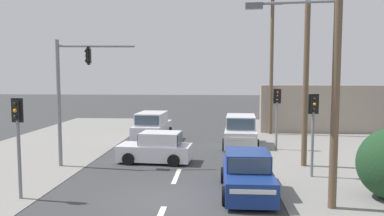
{
  "coord_description": "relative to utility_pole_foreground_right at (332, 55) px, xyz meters",
  "views": [
    {
      "loc": [
        1.77,
        -12.77,
        4.34
      ],
      "look_at": [
        0.6,
        4.0,
        2.87
      ],
      "focal_mm": 35.0,
      "sensor_mm": 36.0,
      "label": 1
    }
  ],
  "objects": [
    {
      "name": "utility_pole_foreground_right",
      "position": [
        0.0,
        0.0,
        0.0
      ],
      "size": [
        3.78,
        0.55,
        9.24
      ],
      "color": "brown",
      "rests_on": "ground"
    },
    {
      "name": "lane_dash_far",
      "position": [
        -5.36,
        8.57,
        -4.97
      ],
      "size": [
        0.2,
        2.4,
        0.01
      ],
      "primitive_type": "cube",
      "color": "silver",
      "rests_on": "ground"
    },
    {
      "name": "pedestal_signal_far_median",
      "position": [
        -0.18,
        9.64,
        -2.56
      ],
      "size": [
        0.44,
        0.29,
        3.56
      ],
      "color": "slate",
      "rests_on": "ground"
    },
    {
      "name": "traffic_signal_mast",
      "position": [
        -10.55,
        4.98,
        -1.14
      ],
      "size": [
        3.68,
        0.52,
        6.0
      ],
      "color": "slate",
      "rests_on": "ground"
    },
    {
      "name": "hatchback_receding_far",
      "position": [
        -6.65,
        6.06,
        -4.27
      ],
      "size": [
        3.74,
        1.99,
        1.53
      ],
      "color": "silver",
      "rests_on": "ground"
    },
    {
      "name": "suv_oncoming_near",
      "position": [
        -7.97,
        12.32,
        -4.09
      ],
      "size": [
        2.23,
        4.62,
        1.9
      ],
      "color": "silver",
      "rests_on": "ground"
    },
    {
      "name": "ground_plane",
      "position": [
        -5.36,
        0.57,
        -4.98
      ],
      "size": [
        140.0,
        140.0,
        0.0
      ],
      "primitive_type": "plane",
      "color": "#3A3A3D"
    },
    {
      "name": "sedan_oncoming_mid",
      "position": [
        -2.51,
        1.4,
        -4.27
      ],
      "size": [
        1.91,
        4.25,
        1.56
      ],
      "color": "navy",
      "rests_on": "ground"
    },
    {
      "name": "pedestal_signal_right_kerb",
      "position": [
        0.42,
        3.79,
        -2.56
      ],
      "size": [
        0.44,
        0.3,
        3.56
      ],
      "color": "slate",
      "rests_on": "ground"
    },
    {
      "name": "pedestal_signal_left_kerb",
      "position": [
        -10.51,
        0.19,
        -2.56
      ],
      "size": [
        0.44,
        0.3,
        3.56
      ],
      "color": "slate",
      "rests_on": "ground"
    },
    {
      "name": "utility_pole_background_right",
      "position": [
        0.29,
        15.57,
        0.55
      ],
      "size": [
        1.8,
        0.26,
        10.56
      ],
      "color": "brown",
      "rests_on": "ground"
    },
    {
      "name": "suv_kerbside_parked",
      "position": [
        -2.2,
        10.58,
        -4.09
      ],
      "size": [
        2.27,
        4.63,
        1.9
      ],
      "color": "silver",
      "rests_on": "ground"
    },
    {
      "name": "kerb_left_verge",
      "position": [
        -13.86,
        4.57,
        -4.96
      ],
      "size": [
        8.0,
        40.0,
        0.02
      ],
      "primitive_type": "cube",
      "color": "gray",
      "rests_on": "ground"
    },
    {
      "name": "utility_pole_midground_right",
      "position": [
        0.52,
        5.75,
        0.13
      ],
      "size": [
        1.8,
        0.26,
        9.74
      ],
      "color": "brown",
      "rests_on": "ground"
    },
    {
      "name": "lane_dash_mid",
      "position": [
        -5.36,
        3.57,
        -4.97
      ],
      "size": [
        0.2,
        2.4,
        0.01
      ],
      "primitive_type": "cube",
      "color": "silver",
      "rests_on": "ground"
    },
    {
      "name": "shopfront_wall_far",
      "position": [
        5.64,
        16.57,
        -3.18
      ],
      "size": [
        12.0,
        1.0,
        3.6
      ],
      "primitive_type": "cube",
      "color": "#A39384",
      "rests_on": "ground"
    }
  ]
}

